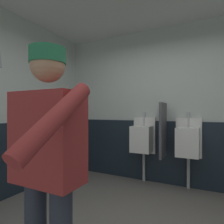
# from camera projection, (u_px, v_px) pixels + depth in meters

# --- Properties ---
(wall_back) EXTENTS (4.65, 0.12, 2.74)m
(wall_back) POSITION_uv_depth(u_px,v_px,m) (171.00, 105.00, 3.40)
(wall_back) COLOR silver
(wall_back) RESTS_ON ground_plane
(wainscot_band_back) EXTENTS (4.05, 0.03, 1.09)m
(wainscot_band_back) POSITION_uv_depth(u_px,v_px,m) (170.00, 153.00, 3.34)
(wainscot_band_back) COLOR #19232D
(wainscot_band_back) RESTS_ON ground_plane
(urinal_left) EXTENTS (0.40, 0.34, 1.24)m
(urinal_left) POSITION_uv_depth(u_px,v_px,m) (142.00, 139.00, 3.41)
(urinal_left) COLOR white
(urinal_left) RESTS_ON ground_plane
(urinal_middle) EXTENTS (0.40, 0.34, 1.24)m
(urinal_middle) POSITION_uv_depth(u_px,v_px,m) (188.00, 142.00, 3.07)
(urinal_middle) COLOR white
(urinal_middle) RESTS_ON ground_plane
(privacy_divider_panel) EXTENTS (0.04, 0.40, 0.90)m
(privacy_divider_panel) POSITION_uv_depth(u_px,v_px,m) (163.00, 130.00, 3.18)
(privacy_divider_panel) COLOR #4C4C51
(person) EXTENTS (0.68, 0.60, 1.66)m
(person) POSITION_uv_depth(u_px,v_px,m) (47.00, 155.00, 1.24)
(person) COLOR #2D3342
(person) RESTS_ON ground_plane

